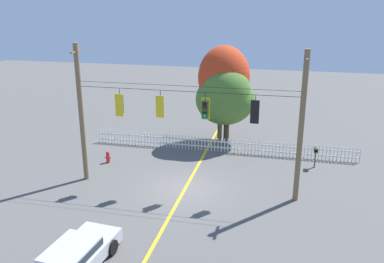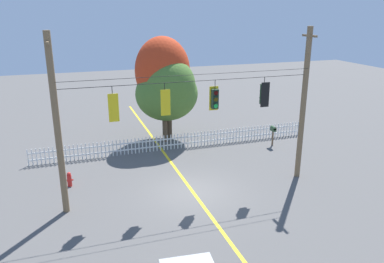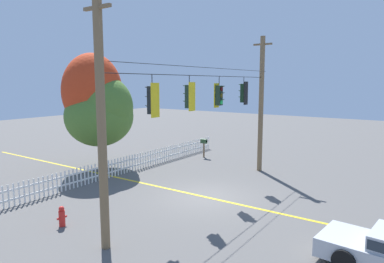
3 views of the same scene
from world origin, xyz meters
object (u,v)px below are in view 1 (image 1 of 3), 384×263
Objects in this scene: autumn_maple_near_fence at (225,97)px; parked_car at (73,258)px; traffic_signal_eastbound_side at (255,111)px; roadside_mailbox at (316,151)px; autumn_maple_mid at (223,80)px; traffic_signal_westbound_side at (205,109)px; traffic_signal_northbound_secondary at (120,105)px; traffic_signal_northbound_primary at (160,106)px; fire_hydrant at (108,157)px.

autumn_maple_near_fence is 16.45m from parked_car.
traffic_signal_eastbound_side is 6.77m from roadside_mailbox.
autumn_maple_near_fence is at bearing -63.44° from autumn_maple_mid.
parked_car is at bearing -113.53° from traffic_signal_westbound_side.
traffic_signal_northbound_secondary is 1.05× the size of traffic_signal_northbound_primary.
parked_car is (-1.11, -7.95, -3.97)m from traffic_signal_northbound_primary.
traffic_signal_northbound_primary is (2.25, 0.00, 0.05)m from traffic_signal_northbound_secondary.
roadside_mailbox is at bearing 37.84° from traffic_signal_westbound_side.
traffic_signal_northbound_primary is at bearing 0.01° from traffic_signal_northbound_secondary.
fire_hydrant is at bearing 107.06° from parked_car.
traffic_signal_northbound_primary is 1.09× the size of roadside_mailbox.
traffic_signal_northbound_secondary reaches higher than fire_hydrant.
traffic_signal_northbound_primary is 10.15m from roadside_mailbox.
autumn_maple_near_fence is at bearing 60.43° from traffic_signal_northbound_secondary.
traffic_signal_northbound_primary is 6.56m from fire_hydrant.
traffic_signal_eastbound_side is 1.10× the size of roadside_mailbox.
traffic_signal_eastbound_side is 0.21× the size of autumn_maple_mid.
traffic_signal_westbound_side is 8.29m from fire_hydrant.
fire_hydrant is at bearing -137.39° from autumn_maple_mid.
autumn_maple_mid reaches higher than traffic_signal_northbound_secondary.
fire_hydrant is (-6.58, -5.36, -3.00)m from autumn_maple_near_fence.
parked_car reaches higher than fire_hydrant.
traffic_signal_northbound_primary is at bearing -103.45° from autumn_maple_mid.
autumn_maple_near_fence is (-0.11, 7.90, -1.17)m from traffic_signal_westbound_side.
traffic_signal_northbound_primary and traffic_signal_westbound_side have the same top height.
traffic_signal_northbound_secondary is at bearing -179.77° from traffic_signal_westbound_side.
traffic_signal_northbound_secondary is 8.93m from parked_car.
traffic_signal_northbound_primary is at bearing -30.53° from fire_hydrant.
traffic_signal_eastbound_side is 10.44m from fire_hydrant.
autumn_maple_mid reaches higher than autumn_maple_near_fence.
traffic_signal_northbound_primary is 4.87m from traffic_signal_eastbound_side.
fire_hydrant is (-6.34, -5.84, -4.06)m from autumn_maple_mid.
traffic_signal_northbound_primary is at bearing 180.00° from traffic_signal_eastbound_side.
autumn_maple_near_fence is (2.25, 7.92, -1.20)m from traffic_signal_northbound_primary.
traffic_signal_eastbound_side is at bearing -0.00° from traffic_signal_northbound_primary.
traffic_signal_eastbound_side is 8.43m from autumn_maple_near_fence.
autumn_maple_near_fence reaches higher than traffic_signal_westbound_side.
traffic_signal_northbound_primary is at bearing -179.56° from traffic_signal_westbound_side.
fire_hydrant is (-6.69, 2.54, -4.17)m from traffic_signal_westbound_side.
parked_car is (-5.98, -7.95, -3.98)m from traffic_signal_eastbound_side.
traffic_signal_northbound_secondary is 1.15× the size of roadside_mailbox.
fire_hydrant is 12.84m from roadside_mailbox.
fire_hydrant is at bearing 129.26° from traffic_signal_northbound_secondary.
traffic_signal_eastbound_side is at bearing -126.54° from roadside_mailbox.
autumn_maple_near_fence is 7.40× the size of fire_hydrant.
autumn_maple_near_fence is 1.17× the size of parked_car.
traffic_signal_northbound_primary is 0.26× the size of autumn_maple_near_fence.
roadside_mailbox is (3.44, 4.64, -3.53)m from traffic_signal_eastbound_side.
traffic_signal_westbound_side is at bearing 0.23° from traffic_signal_northbound_secondary.
roadside_mailbox is at bearing -30.74° from autumn_maple_mid.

